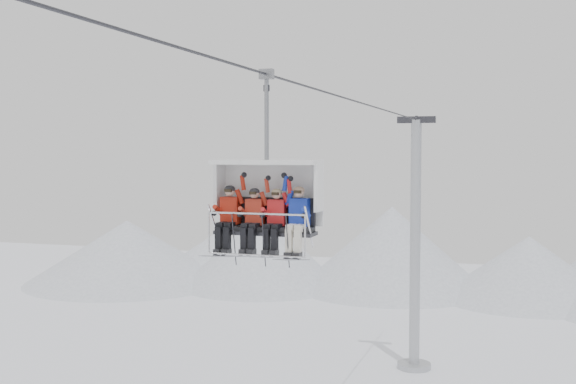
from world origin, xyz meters
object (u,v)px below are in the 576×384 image
(skier_far_left, at_px, (229,216))
(skier_center_left, at_px, (253,218))
(lift_tower_right, at_px, (415,262))
(skier_center_right, at_px, (275,219))
(chairlift_carrier, at_px, (269,195))
(skier_far_right, at_px, (298,218))

(skier_far_left, xyz_separation_m, skier_center_left, (0.58, -0.01, -0.02))
(lift_tower_right, height_order, skier_center_right, lift_tower_right)
(skier_center_left, bearing_deg, skier_far_left, 179.35)
(chairlift_carrier, bearing_deg, skier_far_right, -21.57)
(skier_far_right, bearing_deg, skier_far_left, 180.00)
(lift_tower_right, bearing_deg, skier_far_left, -92.00)
(skier_center_left, relative_size, skier_far_right, 1.00)
(chairlift_carrier, bearing_deg, skier_center_left, -128.64)
(skier_center_right, distance_m, skier_far_right, 0.51)
(skier_far_left, height_order, skier_center_left, skier_far_left)
(lift_tower_right, height_order, chairlift_carrier, lift_tower_right)
(lift_tower_right, height_order, skier_far_left, lift_tower_right)
(skier_far_left, height_order, skier_far_right, same)
(lift_tower_right, distance_m, skier_center_left, 24.11)
(lift_tower_right, height_order, skier_center_left, lift_tower_right)
(lift_tower_right, bearing_deg, skier_center_right, -89.36)
(skier_far_left, relative_size, skier_center_left, 1.00)
(chairlift_carrier, distance_m, skier_center_left, 0.63)
(skier_far_left, relative_size, skier_center_right, 1.00)
(chairlift_carrier, relative_size, skier_center_right, 2.36)
(chairlift_carrier, distance_m, skier_center_right, 0.64)
(chairlift_carrier, height_order, skier_center_left, chairlift_carrier)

